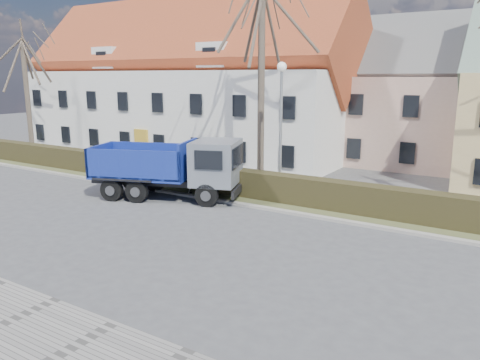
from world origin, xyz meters
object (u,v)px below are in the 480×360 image
Objects in this scene: dump_truck at (162,168)px; cart_frame at (190,189)px; streetlight at (281,130)px; parked_car_a at (218,158)px.

dump_truck reaches higher than cart_frame.
streetlight is (4.81, 3.18, 1.79)m from dump_truck.
cart_frame is (-3.96, -2.12, -2.96)m from streetlight.
streetlight is at bearing 13.82° from dump_truck.
cart_frame is at bearing -176.12° from parked_car_a.
cart_frame is (0.84, 1.06, -1.17)m from dump_truck.
parked_car_a reaches higher than cart_frame.
streetlight is 9.15× the size of cart_frame.
streetlight is 5.38m from cart_frame.
streetlight reaches higher than parked_car_a.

